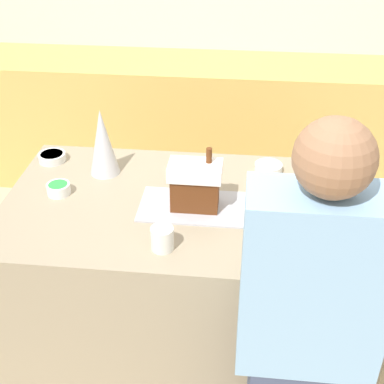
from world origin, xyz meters
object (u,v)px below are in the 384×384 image
Objects in this scene: gingerbread_house at (195,184)px; person at (304,344)px; decorative_tree at (103,142)px; candy_bowl_near_tray_left at (52,157)px; candy_bowl_behind_tray at (333,190)px; candy_bowl_far_left at (268,167)px; baking_tray at (195,207)px; candy_bowl_near_tray_right at (59,188)px; candy_bowl_front_corner at (265,186)px; mug at (162,238)px.

person reaches higher than gingerbread_house.
gingerbread_house is at bearing 122.11° from person.
candy_bowl_near_tray_left is (-0.29, 0.08, -0.14)m from decorative_tree.
gingerbread_house is 2.82× the size of candy_bowl_behind_tray.
candy_bowl_behind_tray is at bearing -30.88° from candy_bowl_far_left.
baking_tray is at bearing -163.76° from candy_bowl_behind_tray.
candy_bowl_near_tray_right is at bearing 175.71° from baking_tray.
candy_bowl_behind_tray is 0.33m from candy_bowl_far_left.
candy_bowl_far_left is 1.05m from candy_bowl_near_tray_left.
candy_bowl_front_corner is (0.91, 0.12, -0.00)m from candy_bowl_near_tray_right.
gingerbread_house is at bearing -150.91° from candy_bowl_front_corner.
candy_bowl_near_tray_left is at bearing 139.19° from person.
candy_bowl_behind_tray is 0.06× the size of person.
candy_bowl_far_left and candy_bowl_near_tray_left have the same top height.
gingerbread_house is 0.35m from candy_bowl_front_corner.
candy_bowl_behind_tray is 0.30m from candy_bowl_front_corner.
mug is at bearing -56.55° from decorative_tree.
candy_bowl_front_corner is (-0.30, -0.01, 0.00)m from candy_bowl_behind_tray.
candy_bowl_near_tray_right is (0.13, -0.29, 0.00)m from candy_bowl_near_tray_left.
mug is (-0.10, -0.29, -0.07)m from gingerbread_house.
person is at bearing -81.65° from candy_bowl_front_corner.
candy_bowl_behind_tray is 0.72× the size of candy_bowl_near_tray_left.
mug reaches higher than candy_bowl_behind_tray.
decorative_tree is 2.46× the size of candy_bowl_far_left.
baking_tray is 0.61m from candy_bowl_near_tray_right.
mug reaches higher than baking_tray.
candy_bowl_behind_tray is 1.02× the size of mug.
person is at bearing -57.86° from baking_tray.
mug is (-0.69, -0.46, 0.03)m from candy_bowl_behind_tray.
person reaches higher than candy_bowl_near_tray_left.
person is (0.10, -1.01, -0.07)m from candy_bowl_far_left.
candy_bowl_far_left is at bearing 84.35° from candy_bowl_front_corner.
gingerbread_house is 2.59× the size of candy_bowl_near_tray_right.
candy_bowl_behind_tray is 0.73× the size of candy_bowl_far_left.
mug is (-0.10, -0.29, 0.04)m from baking_tray.
candy_bowl_behind_tray is at bearing -4.22° from decorative_tree.
candy_bowl_far_left reaches higher than baking_tray.
baking_tray is at bearing 71.79° from mug.
decorative_tree is at bearing 175.78° from candy_bowl_behind_tray.
candy_bowl_far_left is at bearing 57.00° from mug.
decorative_tree is 0.29m from candy_bowl_near_tray_right.
candy_bowl_front_corner is at bearing 7.48° from candy_bowl_near_tray_right.
gingerbread_house reaches higher than candy_bowl_near_tray_left.
candy_bowl_far_left is 1.07× the size of candy_bowl_front_corner.
gingerbread_house is 0.62m from candy_bowl_near_tray_right.
baking_tray is 0.62m from candy_bowl_behind_tray.
candy_bowl_behind_tray is (1.05, -0.08, -0.14)m from decorative_tree.
candy_bowl_front_corner is (1.03, -0.17, 0.00)m from candy_bowl_near_tray_left.
candy_bowl_front_corner is at bearing -95.65° from candy_bowl_far_left.
candy_bowl_front_corner is at bearing -178.42° from candy_bowl_behind_tray.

